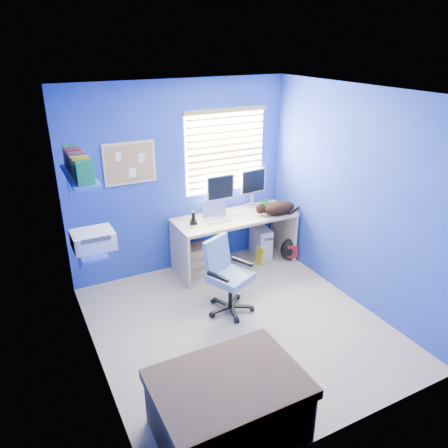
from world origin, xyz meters
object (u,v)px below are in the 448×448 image
desk (235,241)px  laptop (217,212)px  cat (279,208)px  office_chair (227,285)px  tower_pc (261,242)px

desk → laptop: laptop is taller
cat → office_chair: 1.44m
cat → tower_pc: bearing=120.8°
tower_pc → office_chair: size_ratio=0.51×
laptop → cat: size_ratio=0.68×
tower_pc → office_chair: office_chair is taller
desk → tower_pc: bearing=9.4°
desk → cat: (0.56, -0.20, 0.46)m
desk → office_chair: office_chair is taller
tower_pc → office_chair: 1.45m
cat → office_chair: cat is taller
desk → laptop: bearing=-179.6°
tower_pc → desk: bearing=-162.1°
tower_pc → laptop: bearing=-165.3°
desk → office_chair: 1.09m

